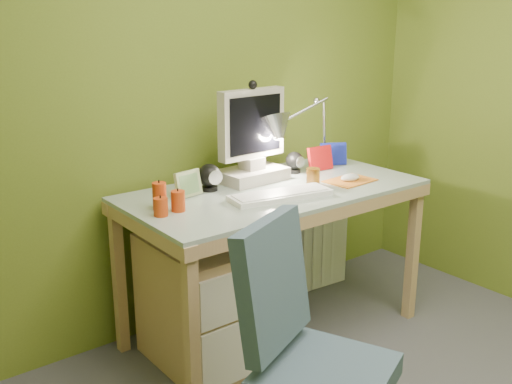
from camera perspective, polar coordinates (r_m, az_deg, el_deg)
wall_back at (r=3.01m, az=-7.14°, el=8.99°), size 3.20×0.01×2.40m
desk at (r=3.03m, az=1.70°, el=-6.73°), size 1.47×0.74×0.78m
monitor at (r=2.97m, az=-0.42°, el=6.30°), size 0.42×0.26×0.56m
speaker_left at (r=2.85m, az=-4.47°, el=1.42°), size 0.13×0.13×0.13m
speaker_right at (r=3.17m, az=3.68°, el=2.82°), size 0.11×0.11×0.11m
keyboard at (r=2.75m, az=2.35°, el=-0.30°), size 0.50×0.24×0.02m
mousepad at (r=3.05m, az=8.94°, el=1.08°), size 0.25×0.19×0.01m
mouse at (r=3.05m, az=8.96°, el=1.37°), size 0.12×0.08×0.04m
amber_tumbler at (r=2.95m, az=5.46°, el=1.44°), size 0.07×0.07×0.09m
candle_cluster at (r=2.57m, az=-8.74°, el=-0.59°), size 0.18×0.16×0.12m
photo_frame_red at (r=3.24m, az=6.14°, el=3.21°), size 0.15×0.03×0.13m
photo_frame_blue at (r=3.37m, az=7.38°, el=3.62°), size 0.14×0.09×0.12m
photo_frame_green at (r=2.77m, az=-6.47°, el=0.79°), size 0.14×0.04×0.12m
desk_lamp at (r=3.26m, az=5.90°, el=7.16°), size 0.54×0.28×0.56m
task_chair at (r=2.10m, az=6.64°, el=-17.02°), size 0.63×0.63×0.87m
radiator at (r=3.65m, az=5.05°, el=-5.52°), size 0.46×0.21×0.44m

